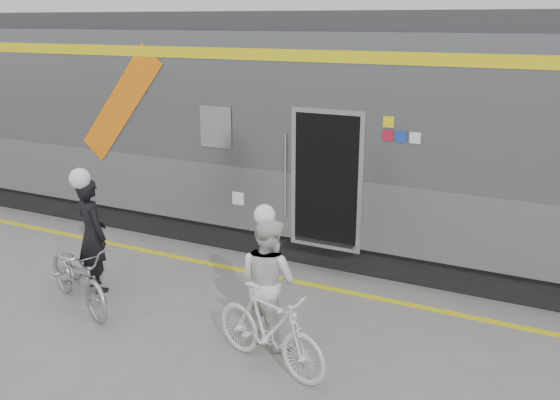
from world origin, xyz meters
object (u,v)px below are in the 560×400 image
Objects in this scene: bicycle_right at (270,329)px; man at (92,235)px; woman at (268,281)px; bicycle_left at (78,275)px.

man is at bearing 93.77° from bicycle_right.
man reaches higher than bicycle_right.
bicycle_right is (0.30, -0.55, -0.33)m from woman.
man is 1.04× the size of bicycle_right.
man is at bearing 43.61° from bicycle_left.
bicycle_right is at bearing -69.94° from bicycle_left.
man reaches higher than woman.
woman is at bearing -160.05° from man.
man is 0.71m from bicycle_left.
bicycle_right is at bearing -168.89° from man.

